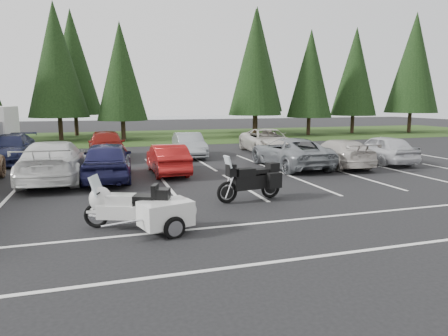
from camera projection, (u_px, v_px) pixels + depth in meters
ground at (162, 198)px, 13.21m from camera, size 120.00×120.00×0.00m
grass_strip at (122, 137)px, 35.83m from camera, size 80.00×16.00×0.01m
lake_water at (137, 121)px, 66.21m from camera, size 70.00×50.00×0.02m
stall_markings at (154, 186)px, 15.10m from camera, size 32.00×16.00×0.01m
conifer_4 at (56, 60)px, 32.27m from camera, size 4.80×4.80×11.17m
conifer_5 at (121, 71)px, 32.65m from camera, size 4.14×4.14×9.63m
conifer_6 at (255, 63)px, 36.44m from camera, size 4.93×4.93×11.48m
conifer_7 at (310, 74)px, 37.91m from camera, size 4.27×4.27×9.94m
conifer_8 at (355, 72)px, 40.21m from camera, size 4.53×4.53×10.56m
conifer_9 at (414, 63)px, 40.59m from camera, size 5.19×5.19×12.10m
conifer_back_b at (73, 62)px, 36.86m from camera, size 4.97×4.97×11.58m
conifer_back_c at (257, 60)px, 41.33m from camera, size 5.50×5.50×12.81m
car_near_3 at (54, 161)px, 15.94m from camera, size 2.56×5.76×1.64m
car_near_4 at (107, 161)px, 16.23m from camera, size 2.21×4.83×1.61m
car_near_5 at (167, 159)px, 17.70m from camera, size 1.46×4.04×1.33m
car_near_6 at (290, 152)px, 19.44m from camera, size 2.55×5.29×1.45m
car_near_7 at (338, 153)px, 19.72m from camera, size 2.16×4.75×1.35m
car_near_8 at (382, 149)px, 20.83m from camera, size 2.02×4.41×1.46m
car_far_1 at (10, 149)px, 20.88m from camera, size 2.34×5.16×1.47m
car_far_2 at (107, 144)px, 22.23m from camera, size 2.10×4.86×1.63m
car_far_3 at (189, 145)px, 23.14m from camera, size 1.62×4.25×1.38m
car_far_4 at (267, 141)px, 24.87m from camera, size 2.98×5.62×1.51m
touring_motorcycle at (127, 202)px, 9.96m from camera, size 2.60×1.62×1.38m
cargo_trailer at (166, 217)px, 9.68m from camera, size 1.95×1.44×0.80m
adventure_motorcycle at (250, 177)px, 12.80m from camera, size 2.64×1.24×1.54m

